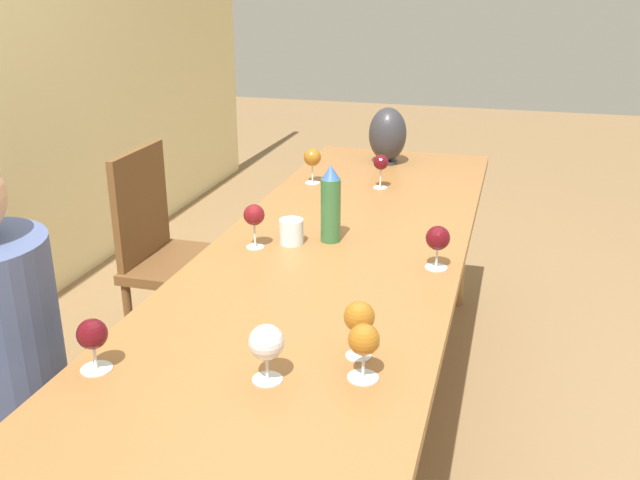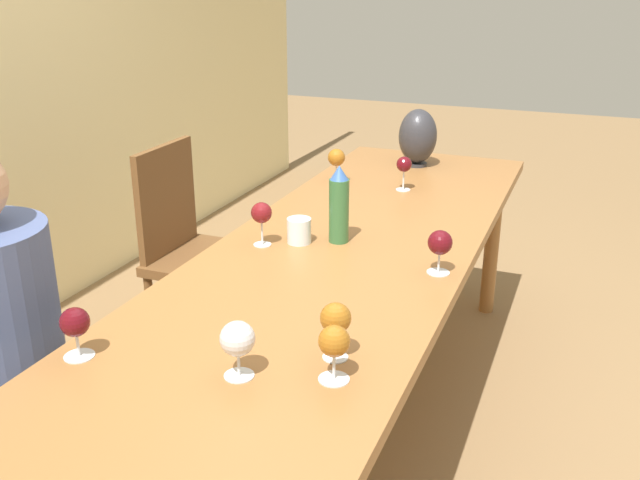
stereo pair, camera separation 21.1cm
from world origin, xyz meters
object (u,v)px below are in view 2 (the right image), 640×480
(water_tumbler, at_px, (299,231))
(wine_glass_5, at_px, (261,214))
(wine_glass_7, at_px, (336,158))
(wine_glass_2, at_px, (336,319))
(wine_glass_3, at_px, (404,165))
(wine_glass_6, at_px, (334,343))
(water_bottle, at_px, (339,205))
(wine_glass_0, at_px, (238,340))
(wine_glass_4, at_px, (440,244))
(vase, at_px, (418,137))
(wine_glass_1, at_px, (75,324))
(chair_far, at_px, (196,247))

(water_tumbler, height_order, wine_glass_5, wine_glass_5)
(wine_glass_7, bearing_deg, wine_glass_5, -177.85)
(wine_glass_2, relative_size, wine_glass_3, 0.99)
(wine_glass_2, bearing_deg, wine_glass_6, -161.30)
(wine_glass_2, distance_m, wine_glass_7, 1.46)
(water_bottle, bearing_deg, wine_glass_7, 21.18)
(wine_glass_6, bearing_deg, wine_glass_0, 107.70)
(wine_glass_0, xyz_separation_m, wine_glass_3, (1.53, 0.05, 0.01))
(water_tumbler, xyz_separation_m, wine_glass_7, (0.71, 0.13, 0.07))
(water_tumbler, height_order, wine_glass_4, wine_glass_4)
(vase, distance_m, wine_glass_4, 1.25)
(water_bottle, distance_m, wine_glass_1, 0.98)
(wine_glass_0, bearing_deg, wine_glass_6, -72.30)
(wine_glass_0, bearing_deg, wine_glass_3, 1.75)
(wine_glass_3, relative_size, wine_glass_6, 1.07)
(wine_glass_1, bearing_deg, wine_glass_0, -80.84)
(water_bottle, xyz_separation_m, wine_glass_7, (0.65, 0.25, -0.02))
(wine_glass_3, bearing_deg, wine_glass_6, -170.36)
(water_tumbler, xyz_separation_m, wine_glass_1, (-0.88, 0.18, 0.04))
(wine_glass_7, height_order, chair_far, chair_far)
(water_tumbler, relative_size, chair_far, 0.09)
(vase, relative_size, wine_glass_3, 1.86)
(wine_glass_2, distance_m, wine_glass_6, 0.10)
(water_tumbler, height_order, vase, vase)
(wine_glass_1, xyz_separation_m, wine_glass_6, (0.13, -0.59, 0.01))
(water_tumbler, xyz_separation_m, chair_far, (0.37, 0.64, -0.29))
(wine_glass_4, distance_m, wine_glass_6, 0.68)
(water_tumbler, xyz_separation_m, wine_glass_2, (-0.66, -0.38, 0.06))
(water_bottle, xyz_separation_m, wine_glass_2, (-0.72, -0.26, -0.03))
(wine_glass_0, bearing_deg, wine_glass_5, 22.54)
(wine_glass_4, xyz_separation_m, chair_far, (0.45, 1.13, -0.34))
(wine_glass_3, bearing_deg, wine_glass_1, 167.87)
(water_tumbler, relative_size, wine_glass_0, 0.62)
(water_tumbler, height_order, wine_glass_3, wine_glass_3)
(water_bottle, distance_m, wine_glass_7, 0.69)
(wine_glass_3, xyz_separation_m, wine_glass_4, (-0.79, -0.33, -0.01))
(wine_glass_1, bearing_deg, wine_glass_5, -5.64)
(water_bottle, bearing_deg, chair_far, 67.42)
(wine_glass_0, distance_m, wine_glass_3, 1.53)
(wine_glass_4, height_order, wine_glass_5, wine_glass_5)
(wine_glass_2, bearing_deg, wine_glass_3, 9.02)
(wine_glass_3, bearing_deg, chair_far, 113.04)
(wine_glass_1, height_order, wine_glass_6, wine_glass_6)
(wine_glass_6, height_order, chair_far, chair_far)
(water_tumbler, xyz_separation_m, wine_glass_3, (0.71, -0.16, 0.06))
(wine_glass_6, bearing_deg, wine_glass_1, 102.15)
(water_bottle, relative_size, wine_glass_2, 1.86)
(wine_glass_0, distance_m, wine_glass_2, 0.23)
(water_tumbler, relative_size, wine_glass_5, 0.57)
(wine_glass_3, bearing_deg, water_tumbler, 167.46)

